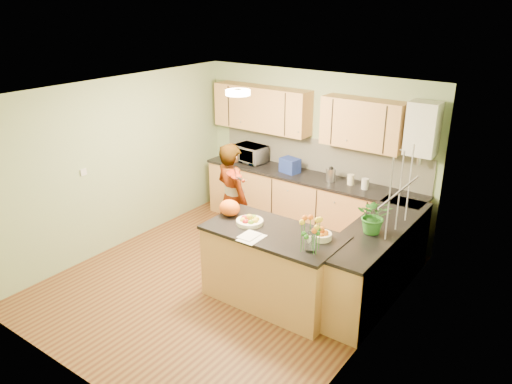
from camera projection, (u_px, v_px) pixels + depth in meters
The scene contains 28 objects.
floor at pixel (227, 281), 6.64m from camera, with size 4.50×4.50×0.00m, color #562B18.
ceiling at pixel (222, 93), 5.72m from camera, with size 4.00×4.50×0.02m, color silver.
wall_back at pixel (314, 151), 7.87m from camera, with size 4.00×0.02×2.50m, color #99AF7D.
wall_front at pixel (66, 269), 4.48m from camera, with size 4.00×0.02×2.50m, color #99AF7D.
wall_left at pixel (118, 164), 7.27m from camera, with size 0.02×4.50×2.50m, color #99AF7D.
wall_right at pixel (376, 236), 5.09m from camera, with size 0.02×4.50×2.50m, color #99AF7D.
back_counter at pixel (308, 204), 7.88m from camera, with size 3.64×0.62×0.94m.
right_counter at pixel (376, 261), 6.18m from camera, with size 0.62×2.24×0.94m.
splashback at pixel (319, 156), 7.83m from camera, with size 3.60×0.02×0.52m, color beige.
upper_cabinets at pixel (301, 114), 7.62m from camera, with size 3.20×0.34×0.70m.
boiler at pixel (423, 129), 6.59m from camera, with size 0.40×0.30×0.86m.
window_right at pixel (400, 191), 5.43m from camera, with size 0.01×1.30×1.05m.
light_switch at pixel (83, 172), 6.79m from camera, with size 0.02×0.09×0.09m, color silver.
ceiling_lamp at pixel (238, 92), 5.96m from camera, with size 0.30×0.30×0.07m.
peninsula_island at pixel (273, 266), 6.05m from camera, with size 1.66×0.85×0.95m.
fruit_dish at pixel (250, 220), 6.05m from camera, with size 0.33×0.33×0.12m.
orange_bowl at pixel (321, 234), 5.67m from camera, with size 0.25×0.25×0.14m.
flower_vase at pixel (311, 225), 5.30m from camera, with size 0.25×0.25×0.47m.
orange_bag at pixel (230, 208), 6.26m from camera, with size 0.28×0.23×0.21m, color #DF5A12.
papers at pixel (252, 238), 5.71m from camera, with size 0.23×0.31×0.01m, color white.
violinist at pixel (232, 200), 7.10m from camera, with size 0.61×0.40×1.66m, color tan.
violin at pixel (233, 173), 6.64m from camera, with size 0.61×0.25×0.12m, color #540A05, non-canonical shape.
microwave at pixel (251, 154), 8.32m from camera, with size 0.52×0.35×0.29m, color silver.
blue_box at pixel (290, 165), 7.83m from camera, with size 0.29×0.21×0.23m, color navy.
kettle at pixel (331, 174), 7.46m from camera, with size 0.14×0.14×0.26m.
jar_cream at pixel (351, 180), 7.34m from camera, with size 0.10×0.10×0.15m, color #F8ECC7.
jar_white at pixel (365, 184), 7.16m from camera, with size 0.10×0.10×0.16m, color silver.
potted_plant at pixel (374, 216), 5.79m from camera, with size 0.40×0.34×0.44m, color #2E7928.
Camera 1 is at (3.67, -4.42, 3.54)m, focal length 35.00 mm.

